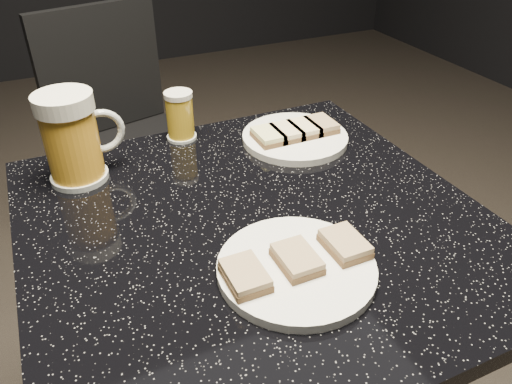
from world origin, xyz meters
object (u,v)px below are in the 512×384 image
at_px(beer_mug, 73,138).
at_px(beer_tumbler, 180,116).
at_px(table, 256,325).
at_px(plate_large, 296,268).
at_px(plate_small, 295,138).
at_px(chair, 125,131).

xyz_separation_m(beer_mug, beer_tumbler, (0.21, 0.07, -0.03)).
relative_size(table, beer_tumbler, 7.65).
bearing_deg(plate_large, table, 89.48).
relative_size(plate_small, table, 0.28).
distance_m(plate_large, table, 0.28).
xyz_separation_m(table, beer_tumbler, (-0.02, 0.31, 0.29)).
distance_m(plate_small, beer_mug, 0.42).
bearing_deg(plate_large, plate_small, 61.91).
relative_size(table, chair, 0.86).
distance_m(plate_small, chair, 0.78).
xyz_separation_m(plate_small, beer_tumbler, (-0.20, 0.11, 0.04)).
bearing_deg(table, chair, 92.77).
bearing_deg(beer_mug, plate_large, -58.51).
bearing_deg(chair, plate_small, -72.39).
distance_m(plate_small, table, 0.37).
bearing_deg(chair, beer_mug, -105.42).
bearing_deg(chair, table, -87.23).
height_order(beer_mug, chair, beer_mug).
bearing_deg(beer_tumbler, chair, 92.09).
height_order(plate_small, chair, chair).
xyz_separation_m(table, chair, (-0.04, 0.91, -0.01)).
bearing_deg(plate_small, chair, 107.61).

